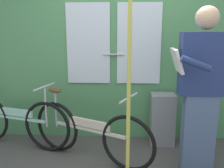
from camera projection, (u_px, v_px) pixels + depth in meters
The scene contains 6 objects.
train_door_wall at pixel (127, 52), 3.43m from camera, with size 5.41×0.28×2.42m.
bicycle_near_door at pixel (16, 120), 3.34m from camera, with size 1.59×0.61×0.89m.
bicycle_leaning_behind at pixel (89, 132), 2.97m from camera, with size 1.54×0.81×0.87m.
passenger_reading_newspaper at pixel (201, 88), 2.64m from camera, with size 0.59×0.53×1.81m.
trash_bin_by_wall at pixel (162, 119), 3.40m from camera, with size 0.32×0.28×0.72m, color gray.
handrail_pole at pixel (129, 75), 2.13m from camera, with size 0.04×0.04×2.38m, color #C6C14C.
Camera 1 is at (-0.06, -2.17, 1.58)m, focal length 39.24 mm.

